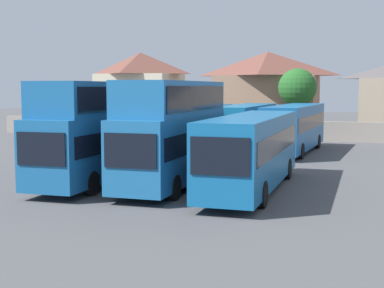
% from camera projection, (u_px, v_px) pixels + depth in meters
% --- Properties ---
extents(ground, '(140.00, 140.00, 0.00)m').
position_uv_depth(ground, '(248.00, 148.00, 44.51)').
color(ground, '#4C4C4F').
extents(depot_boundary_wall, '(56.00, 0.50, 1.80)m').
position_uv_depth(depot_boundary_wall, '(265.00, 130.00, 51.92)').
color(depot_boundary_wall, gray).
rests_on(depot_boundary_wall, ground).
extents(bus_1, '(2.72, 11.30, 5.13)m').
position_uv_depth(bus_1, '(102.00, 126.00, 28.55)').
color(bus_1, '#1A5C95').
rests_on(bus_1, ground).
extents(bus_2, '(2.71, 10.23, 5.16)m').
position_uv_depth(bus_2, '(173.00, 128.00, 27.19)').
color(bus_2, '#1D629C').
rests_on(bus_2, ground).
extents(bus_3, '(2.71, 12.05, 3.53)m').
position_uv_depth(bus_3, '(252.00, 148.00, 26.16)').
color(bus_3, '#135D97').
rests_on(bus_3, ground).
extents(bus_4, '(3.06, 11.98, 3.42)m').
position_uv_depth(bus_4, '(196.00, 125.00, 43.38)').
color(bus_4, '#11619F').
rests_on(bus_4, ground).
extents(bus_5, '(2.98, 11.11, 3.52)m').
position_uv_depth(bus_5, '(246.00, 125.00, 42.31)').
color(bus_5, '#136397').
rests_on(bus_5, ground).
extents(bus_6, '(3.44, 12.02, 3.54)m').
position_uv_depth(bus_6, '(295.00, 126.00, 41.40)').
color(bus_6, '#14589A').
rests_on(bus_6, ground).
extents(house_terrace_left, '(8.44, 8.03, 8.75)m').
position_uv_depth(house_terrace_left, '(141.00, 91.00, 62.49)').
color(house_terrace_left, beige).
rests_on(house_terrace_left, ground).
extents(house_terrace_centre, '(10.94, 8.28, 8.66)m').
position_uv_depth(house_terrace_centre, '(267.00, 92.00, 59.74)').
color(house_terrace_centre, '#9E7A60').
rests_on(house_terrace_centre, ground).
extents(tree_left_of_lot, '(3.67, 3.67, 6.67)m').
position_uv_depth(tree_left_of_lot, '(297.00, 88.00, 53.12)').
color(tree_left_of_lot, brown).
rests_on(tree_left_of_lot, ground).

